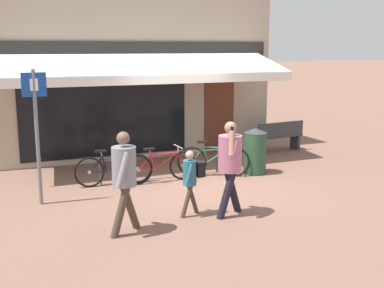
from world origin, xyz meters
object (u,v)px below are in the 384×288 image
Objects in this scene: bicycle_red at (161,166)px; pedestrian_adult at (230,159)px; pedestrian_second_adult at (124,172)px; litter_bin at (255,151)px; park_bench at (278,136)px; bicycle_green at (213,160)px; pedestrian_child at (191,175)px; bicycle_black at (114,169)px; parking_sign at (36,124)px.

bicycle_red is 2.61m from pedestrian_adult.
litter_bin is at bearing -151.47° from pedestrian_second_adult.
litter_bin is 0.66× the size of park_bench.
bicycle_green is 3.85m from pedestrian_second_adult.
bicycle_green is at bearing -122.21° from pedestrian_child.
bicycle_black is at bearing -160.55° from bicycle_green.
pedestrian_adult is at bearing -138.65° from park_bench.
litter_bin is (3.31, -0.34, 0.19)m from bicycle_black.
bicycle_black is 2.30m from bicycle_green.
pedestrian_child is 1.37m from pedestrian_second_adult.
parking_sign reaches higher than bicycle_black.
parking_sign reaches higher than pedestrian_child.
pedestrian_second_adult is 1.54× the size of litter_bin.
parking_sign is at bearing -168.68° from park_bench.
bicycle_green is 2.71m from pedestrian_child.
bicycle_black is 3.33m from litter_bin.
bicycle_red is 2.93m from parking_sign.
bicycle_green is 3.30m from park_bench.
pedestrian_second_adult is 4.53m from litter_bin.
pedestrian_child is at bearing -139.98° from litter_bin.
pedestrian_child is 1.09× the size of litter_bin.
bicycle_green is at bearing -0.72° from bicycle_red.
park_bench is (1.81, 1.85, -0.08)m from litter_bin.
bicycle_red is 2.30m from litter_bin.
litter_bin is 0.43× the size of parking_sign.
pedestrian_second_adult reaches higher than park_bench.
litter_bin is at bearing 4.98° from parking_sign.
pedestrian_adult is 1.02× the size of pedestrian_second_adult.
pedestrian_adult is 0.67× the size of parking_sign.
bicycle_red is 0.67× the size of parking_sign.
pedestrian_adult is at bearing 159.49° from pedestrian_child.
parking_sign is (-1.11, 2.02, 0.55)m from pedestrian_second_adult.
bicycle_red is at bearing -164.86° from park_bench.
pedestrian_child is at bearing -21.20° from pedestrian_adult.
pedestrian_child is (-0.63, 0.25, -0.29)m from pedestrian_adult.
bicycle_black is 1.00× the size of bicycle_red.
parking_sign is at bearing -33.42° from pedestrian_child.
pedestrian_adult reaches higher than pedestrian_second_adult.
bicycle_red is (1.01, -0.20, 0.00)m from bicycle_black.
pedestrian_second_adult is (-2.78, -2.59, 0.63)m from bicycle_green.
park_bench is (4.11, 1.70, 0.11)m from bicycle_red.
pedestrian_adult reaches higher than pedestrian_child.
pedestrian_second_adult is 0.66× the size of parking_sign.
bicycle_green reaches higher than bicycle_red.
litter_bin is at bearing 16.12° from bicycle_green.
bicycle_green is at bearing -141.28° from pedestrian_second_adult.
bicycle_black is 1.09× the size of bicycle_green.
park_bench is at bearing -146.88° from pedestrian_second_adult.
pedestrian_second_adult is at bearing 3.64° from pedestrian_adult.
park_bench is (4.31, 3.94, -0.28)m from pedestrian_child.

